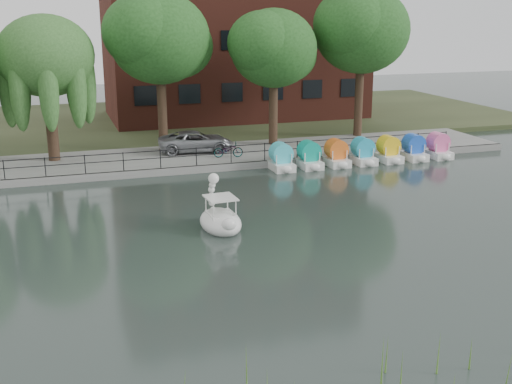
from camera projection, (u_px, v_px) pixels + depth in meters
name	position (u px, v px, depth m)	size (l,w,h in m)	color
ground_plane	(276.00, 255.00, 23.63)	(120.00, 120.00, 0.00)	#424F4C
promenade	(186.00, 158.00, 38.23)	(40.00, 6.00, 0.40)	gray
kerb	(197.00, 169.00, 35.53)	(40.00, 0.25, 0.40)	gray
land_strip	(150.00, 121.00, 51.05)	(60.00, 22.00, 0.36)	#47512D
railing	(196.00, 152.00, 35.45)	(32.00, 0.05, 1.00)	black
apartment_building	(234.00, 1.00, 50.58)	(20.00, 10.07, 18.00)	#4C1E16
willow_mid	(46.00, 56.00, 35.28)	(5.32, 5.32, 8.15)	#473323
broadleaf_center	(159.00, 39.00, 37.89)	(6.00, 6.00, 9.25)	#473323
broadleaf_right	(274.00, 49.00, 39.68)	(5.40, 5.40, 8.32)	#473323
broadleaf_far	(362.00, 31.00, 42.23)	(6.30, 6.30, 9.71)	#473323
minivan	(196.00, 140.00, 38.87)	(5.20, 2.39, 1.45)	gray
bicycle	(228.00, 149.00, 37.42)	(1.72, 0.60, 1.00)	gray
swan_boat	(220.00, 218.00, 26.40)	(1.76, 2.70, 2.17)	white
pedal_boat_row	(363.00, 153.00, 37.62)	(11.35, 1.70, 1.40)	white
reed_bank	(488.00, 361.00, 15.36)	(24.00, 2.40, 1.20)	#669938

